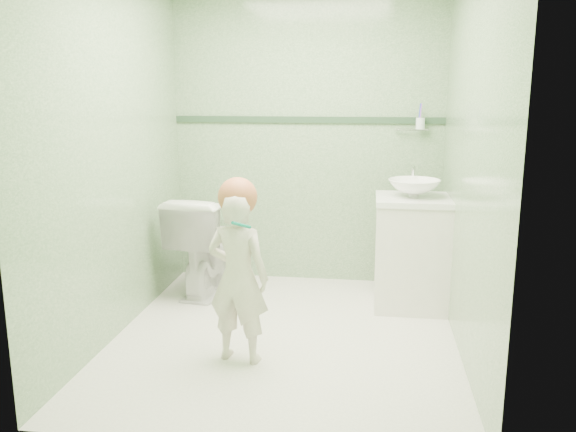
# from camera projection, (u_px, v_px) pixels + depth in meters

# --- Properties ---
(ground) EXTENTS (2.50, 2.50, 0.00)m
(ground) POSITION_uv_depth(u_px,v_px,m) (285.00, 337.00, 3.85)
(ground) COLOR beige
(ground) RESTS_ON ground
(room_shell) EXTENTS (2.50, 2.54, 2.40)m
(room_shell) POSITION_uv_depth(u_px,v_px,m) (285.00, 154.00, 3.60)
(room_shell) COLOR gray
(room_shell) RESTS_ON ground
(trim_stripe) EXTENTS (2.20, 0.02, 0.05)m
(trim_stripe) POSITION_uv_depth(u_px,v_px,m) (307.00, 120.00, 4.76)
(trim_stripe) COLOR #2A452E
(trim_stripe) RESTS_ON room_shell
(vanity) EXTENTS (0.52, 0.50, 0.80)m
(vanity) POSITION_uv_depth(u_px,v_px,m) (411.00, 254.00, 4.33)
(vanity) COLOR white
(vanity) RESTS_ON ground
(counter) EXTENTS (0.54, 0.52, 0.04)m
(counter) POSITION_uv_depth(u_px,v_px,m) (414.00, 200.00, 4.24)
(counter) COLOR white
(counter) RESTS_ON vanity
(basin) EXTENTS (0.37, 0.37, 0.13)m
(basin) POSITION_uv_depth(u_px,v_px,m) (414.00, 188.00, 4.22)
(basin) COLOR white
(basin) RESTS_ON counter
(faucet) EXTENTS (0.03, 0.13, 0.18)m
(faucet) POSITION_uv_depth(u_px,v_px,m) (413.00, 174.00, 4.38)
(faucet) COLOR silver
(faucet) RESTS_ON counter
(cup_holder) EXTENTS (0.26, 0.07, 0.21)m
(cup_holder) POSITION_uv_depth(u_px,v_px,m) (419.00, 124.00, 4.59)
(cup_holder) COLOR silver
(cup_holder) RESTS_ON room_shell
(toilet) EXTENTS (0.53, 0.82, 0.79)m
(toilet) POSITION_uv_depth(u_px,v_px,m) (207.00, 244.00, 4.64)
(toilet) COLOR white
(toilet) RESTS_ON ground
(toddler) EXTENTS (0.41, 0.30, 1.02)m
(toddler) POSITION_uv_depth(u_px,v_px,m) (238.00, 278.00, 3.43)
(toddler) COLOR beige
(toddler) RESTS_ON ground
(hair_cap) EXTENTS (0.23, 0.23, 0.23)m
(hair_cap) POSITION_uv_depth(u_px,v_px,m) (238.00, 197.00, 3.35)
(hair_cap) COLOR #B5633C
(hair_cap) RESTS_ON toddler
(teal_toothbrush) EXTENTS (0.11, 0.14, 0.08)m
(teal_toothbrush) POSITION_uv_depth(u_px,v_px,m) (241.00, 224.00, 3.21)
(teal_toothbrush) COLOR #057C66
(teal_toothbrush) RESTS_ON toddler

